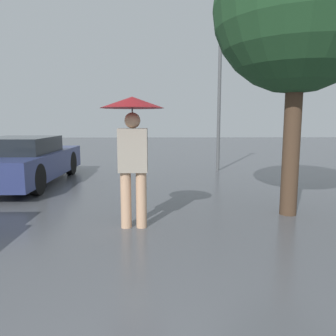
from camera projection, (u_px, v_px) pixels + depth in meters
name	position (u px, v px, depth m)	size (l,w,h in m)	color
pedestrian	(133.00, 132.00, 4.70)	(0.92, 0.92, 1.92)	tan
parked_car_farthest	(24.00, 161.00, 8.22)	(1.76, 4.36, 1.18)	navy
tree	(299.00, 7.00, 5.10)	(2.69, 2.69, 4.70)	#473323
street_lamp	(220.00, 73.00, 10.00)	(0.31, 0.31, 4.56)	#515456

